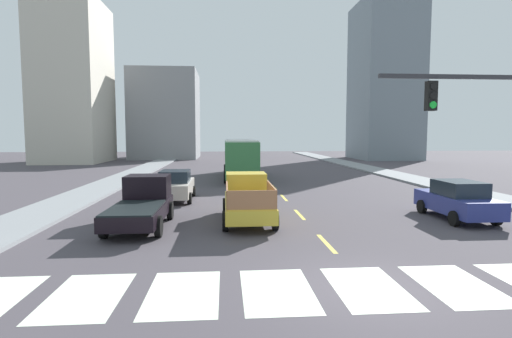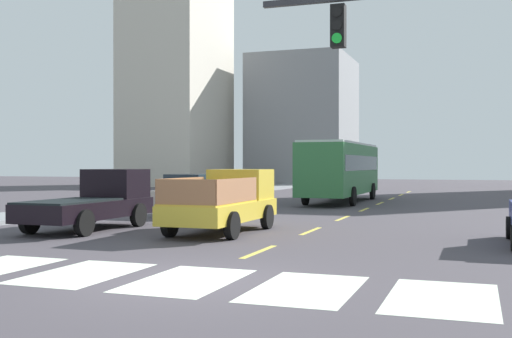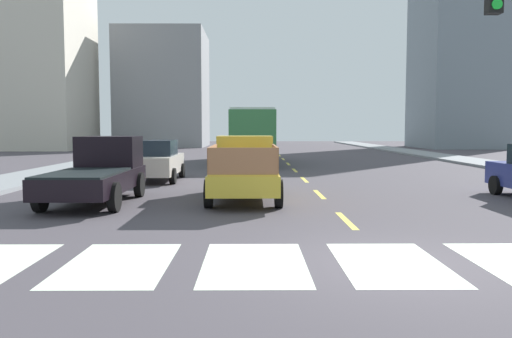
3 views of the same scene
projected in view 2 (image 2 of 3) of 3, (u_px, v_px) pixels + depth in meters
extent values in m
plane|color=#454047|center=(187.00, 281.00, 11.43)|extent=(160.00, 160.00, 0.00)
cube|color=gray|center=(129.00, 204.00, 32.42)|extent=(2.91, 110.00, 0.15)
cube|color=silver|center=(83.00, 273.00, 12.18)|extent=(1.70, 2.88, 0.01)
cube|color=silver|center=(187.00, 280.00, 11.43)|extent=(1.70, 2.88, 0.01)
cube|color=silver|center=(306.00, 288.00, 10.68)|extent=(1.70, 2.88, 0.01)
cube|color=silver|center=(443.00, 298.00, 9.93)|extent=(1.70, 2.88, 0.01)
cube|color=#DBC44C|center=(259.00, 252.00, 15.20)|extent=(0.16, 2.40, 0.01)
cube|color=#DBC44C|center=(311.00, 231.00, 19.91)|extent=(0.16, 2.40, 0.01)
cube|color=#DBC44C|center=(343.00, 218.00, 24.62)|extent=(0.16, 2.40, 0.01)
cube|color=#DBC44C|center=(364.00, 210.00, 29.34)|extent=(0.16, 2.40, 0.01)
cube|color=#DBC44C|center=(380.00, 203.00, 34.05)|extent=(0.16, 2.40, 0.01)
cube|color=#DBC44C|center=(392.00, 199.00, 38.76)|extent=(0.16, 2.40, 0.01)
cube|color=#DBC44C|center=(401.00, 195.00, 43.47)|extent=(0.16, 2.40, 0.01)
cube|color=#DBC44C|center=(409.00, 192.00, 48.19)|extent=(0.16, 2.40, 0.01)
cube|color=gold|center=(221.00, 211.00, 19.43)|extent=(1.96, 5.20, 0.56)
cube|color=gold|center=(241.00, 184.00, 21.03)|extent=(1.84, 1.60, 1.00)
cube|color=#19232D|center=(245.00, 179.00, 21.44)|extent=(1.72, 0.08, 0.56)
cube|color=gold|center=(209.00, 203.00, 18.54)|extent=(1.84, 3.30, 0.06)
cylinder|color=black|center=(212.00, 215.00, 21.23)|extent=(0.22, 0.80, 0.80)
cylinder|color=black|center=(267.00, 217.00, 20.58)|extent=(0.22, 0.80, 0.80)
cylinder|color=black|center=(170.00, 223.00, 18.29)|extent=(0.22, 0.80, 0.80)
cylinder|color=black|center=(232.00, 225.00, 17.64)|extent=(0.22, 0.80, 0.80)
cube|color=#996542|center=(182.00, 189.00, 18.84)|extent=(0.06, 3.17, 0.70)
cube|color=#996542|center=(237.00, 190.00, 18.23)|extent=(0.06, 3.17, 0.70)
cube|color=#996542|center=(185.00, 192.00, 17.04)|extent=(1.80, 0.06, 0.70)
cube|color=black|center=(87.00, 209.00, 20.21)|extent=(1.96, 5.20, 0.56)
cube|color=black|center=(116.00, 183.00, 21.81)|extent=(1.84, 1.60, 1.00)
cube|color=#19232D|center=(122.00, 178.00, 22.22)|extent=(1.72, 0.08, 0.56)
cube|color=black|center=(69.00, 201.00, 19.31)|extent=(1.84, 3.30, 0.06)
cylinder|color=black|center=(90.00, 213.00, 22.01)|extent=(0.22, 0.80, 0.80)
cylinder|color=black|center=(138.00, 215.00, 21.36)|extent=(0.22, 0.80, 0.80)
cylinder|color=black|center=(30.00, 221.00, 19.07)|extent=(0.22, 0.80, 0.80)
cylinder|color=black|center=(84.00, 223.00, 18.42)|extent=(0.22, 0.80, 0.80)
cube|color=#31703E|center=(341.00, 169.00, 35.06)|extent=(2.50, 10.80, 2.70)
cube|color=#19232D|center=(341.00, 163.00, 35.06)|extent=(2.52, 9.94, 0.80)
cube|color=silver|center=(341.00, 144.00, 35.05)|extent=(2.40, 10.37, 0.12)
cylinder|color=black|center=(332.00, 191.00, 38.64)|extent=(0.22, 1.00, 1.00)
cylinder|color=black|center=(373.00, 191.00, 37.81)|extent=(0.22, 1.00, 1.00)
cylinder|color=black|center=(305.00, 195.00, 32.69)|extent=(0.22, 1.00, 1.00)
cylinder|color=black|center=(353.00, 196.00, 31.85)|extent=(0.22, 1.00, 1.00)
cylinder|color=black|center=(510.00, 228.00, 17.82)|extent=(0.22, 0.64, 0.64)
cube|color=beige|center=(193.00, 198.00, 26.41)|extent=(1.80, 4.40, 0.76)
cube|color=#1E2833|center=(192.00, 182.00, 26.26)|extent=(1.58, 2.11, 0.64)
cylinder|color=black|center=(188.00, 205.00, 27.99)|extent=(0.22, 0.64, 0.64)
cylinder|color=black|center=(225.00, 206.00, 27.39)|extent=(0.22, 0.64, 0.64)
cylinder|color=black|center=(159.00, 209.00, 25.42)|extent=(0.22, 0.64, 0.64)
cylinder|color=black|center=(199.00, 210.00, 24.82)|extent=(0.22, 0.64, 0.64)
cube|color=black|center=(338.00, 26.00, 12.31)|extent=(0.28, 0.24, 0.84)
cylinder|color=black|center=(337.00, 11.00, 12.19)|extent=(0.20, 0.04, 0.20)
cylinder|color=black|center=(337.00, 25.00, 12.19)|extent=(0.20, 0.04, 0.20)
cylinder|color=green|center=(337.00, 38.00, 12.19)|extent=(0.20, 0.04, 0.20)
cube|color=beige|center=(177.00, 80.00, 63.51)|extent=(8.04, 10.99, 21.47)
cube|color=gray|center=(304.00, 121.00, 68.04)|extent=(10.07, 11.05, 13.66)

